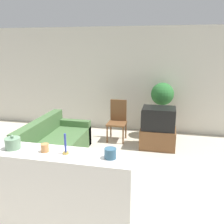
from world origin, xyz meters
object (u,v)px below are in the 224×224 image
television (158,118)px  wooden_chair (118,119)px  potted_plant (162,95)px  couch (55,145)px  decorative_bowl (13,143)px

television → wooden_chair: bearing=163.3°
television → potted_plant: 0.84m
wooden_chair → potted_plant: bearing=23.7°
potted_plant → wooden_chair: bearing=-156.3°
couch → wooden_chair: size_ratio=1.86×
couch → potted_plant: (2.04, 1.79, 0.79)m
television → potted_plant: bearing=86.5°
television → decorative_bowl: bearing=-118.8°
television → wooden_chair: size_ratio=0.75×
potted_plant → decorative_bowl: bearing=-114.3°
wooden_chair → decorative_bowl: decorative_bowl is taller
television → potted_plant: size_ratio=1.13×
decorative_bowl → television: bearing=61.2°
wooden_chair → decorative_bowl: (-0.63, -3.20, 0.58)m
television → decorative_bowl: decorative_bowl is taller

